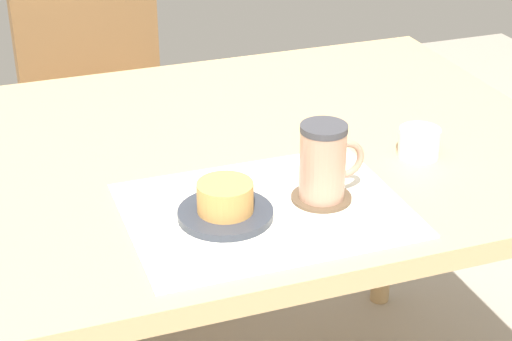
# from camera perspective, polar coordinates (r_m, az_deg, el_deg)

# --- Properties ---
(dining_table) EXTENTS (1.26, 0.86, 0.71)m
(dining_table) POSITION_cam_1_polar(r_m,az_deg,el_deg) (1.52, -3.06, -0.94)
(dining_table) COLOR tan
(dining_table) RESTS_ON ground_plane
(wooden_chair) EXTENTS (0.48, 0.48, 0.95)m
(wooden_chair) POSITION_cam_1_polar(r_m,az_deg,el_deg) (2.26, -9.97, 4.85)
(wooden_chair) COLOR brown
(wooden_chair) RESTS_ON ground_plane
(placemat) EXTENTS (0.42, 0.31, 0.00)m
(placemat) POSITION_cam_1_polar(r_m,az_deg,el_deg) (1.29, 0.60, -2.66)
(placemat) COLOR silver
(placemat) RESTS_ON dining_table
(pastry_plate) EXTENTS (0.14, 0.14, 0.01)m
(pastry_plate) POSITION_cam_1_polar(r_m,az_deg,el_deg) (1.27, -2.05, -2.91)
(pastry_plate) COLOR #333842
(pastry_plate) RESTS_ON placemat
(pastry) EXTENTS (0.08, 0.08, 0.05)m
(pastry) POSITION_cam_1_polar(r_m,az_deg,el_deg) (1.25, -2.07, -1.78)
(pastry) COLOR tan
(pastry) RESTS_ON pastry_plate
(coffee_coaster) EXTENTS (0.09, 0.09, 0.00)m
(coffee_coaster) POSITION_cam_1_polar(r_m,az_deg,el_deg) (1.32, 4.37, -1.80)
(coffee_coaster) COLOR brown
(coffee_coaster) RESTS_ON placemat
(coffee_mug) EXTENTS (0.10, 0.07, 0.12)m
(coffee_mug) POSITION_cam_1_polar(r_m,az_deg,el_deg) (1.29, 4.57, 0.63)
(coffee_mug) COLOR tan
(coffee_mug) RESTS_ON coffee_coaster
(sugar_bowl) EXTENTS (0.07, 0.07, 0.05)m
(sugar_bowl) POSITION_cam_1_polar(r_m,az_deg,el_deg) (1.48, 10.82, 1.84)
(sugar_bowl) COLOR white
(sugar_bowl) RESTS_ON dining_table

